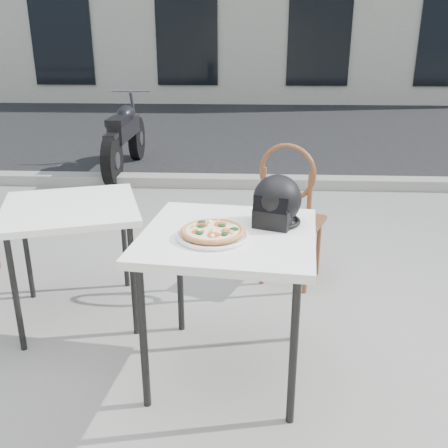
{
  "coord_description": "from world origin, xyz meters",
  "views": [
    {
      "loc": [
        -0.0,
        -2.71,
        1.63
      ],
      "look_at": [
        -0.12,
        -0.53,
        0.83
      ],
      "focal_mm": 40.0,
      "sensor_mm": 36.0,
      "label": 1
    }
  ],
  "objects_px": {
    "motorcycle": "(125,138)",
    "plate": "(213,236)",
    "pizza": "(213,231)",
    "cafe_chair_main": "(290,207)",
    "cafe_table_main": "(229,246)",
    "cafe_table_side": "(71,216)",
    "helmet": "(277,203)"
  },
  "relations": [
    {
      "from": "helmet",
      "to": "motorcycle",
      "type": "height_order",
      "value": "helmet"
    },
    {
      "from": "plate",
      "to": "helmet",
      "type": "height_order",
      "value": "helmet"
    },
    {
      "from": "helmet",
      "to": "cafe_chair_main",
      "type": "distance_m",
      "value": 0.95
    },
    {
      "from": "helmet",
      "to": "cafe_table_main",
      "type": "bearing_deg",
      "value": -130.71
    },
    {
      "from": "motorcycle",
      "to": "plate",
      "type": "bearing_deg",
      "value": -71.7
    },
    {
      "from": "cafe_table_main",
      "to": "cafe_table_side",
      "type": "height_order",
      "value": "cafe_table_main"
    },
    {
      "from": "cafe_table_main",
      "to": "cafe_table_side",
      "type": "bearing_deg",
      "value": 151.7
    },
    {
      "from": "pizza",
      "to": "helmet",
      "type": "distance_m",
      "value": 0.37
    },
    {
      "from": "helmet",
      "to": "cafe_chair_main",
      "type": "xyz_separation_m",
      "value": [
        0.14,
        0.88,
        -0.32
      ]
    },
    {
      "from": "pizza",
      "to": "cafe_table_main",
      "type": "bearing_deg",
      "value": 46.75
    },
    {
      "from": "helmet",
      "to": "motorcycle",
      "type": "bearing_deg",
      "value": 133.35
    },
    {
      "from": "plate",
      "to": "motorcycle",
      "type": "distance_m",
      "value": 4.52
    },
    {
      "from": "helmet",
      "to": "motorcycle",
      "type": "xyz_separation_m",
      "value": [
        -1.76,
        4.05,
        -0.45
      ]
    },
    {
      "from": "motorcycle",
      "to": "cafe_table_main",
      "type": "bearing_deg",
      "value": -70.52
    },
    {
      "from": "cafe_table_main",
      "to": "pizza",
      "type": "relative_size",
      "value": 2.35
    },
    {
      "from": "pizza",
      "to": "helmet",
      "type": "height_order",
      "value": "helmet"
    },
    {
      "from": "plate",
      "to": "cafe_table_side",
      "type": "height_order",
      "value": "plate"
    },
    {
      "from": "pizza",
      "to": "cafe_chair_main",
      "type": "relative_size",
      "value": 0.37
    },
    {
      "from": "helmet",
      "to": "plate",
      "type": "bearing_deg",
      "value": -125.85
    },
    {
      "from": "cafe_table_main",
      "to": "cafe_table_side",
      "type": "relative_size",
      "value": 0.93
    },
    {
      "from": "plate",
      "to": "pizza",
      "type": "height_order",
      "value": "pizza"
    },
    {
      "from": "cafe_table_main",
      "to": "plate",
      "type": "xyz_separation_m",
      "value": [
        -0.07,
        -0.08,
        0.08
      ]
    },
    {
      "from": "motorcycle",
      "to": "pizza",
      "type": "bearing_deg",
      "value": -71.7
    },
    {
      "from": "plate",
      "to": "helmet",
      "type": "relative_size",
      "value": 1.25
    },
    {
      "from": "cafe_chair_main",
      "to": "cafe_table_side",
      "type": "relative_size",
      "value": 1.06
    },
    {
      "from": "cafe_table_main",
      "to": "cafe_chair_main",
      "type": "height_order",
      "value": "cafe_chair_main"
    },
    {
      "from": "plate",
      "to": "pizza",
      "type": "relative_size",
      "value": 1.03
    },
    {
      "from": "cafe_table_main",
      "to": "plate",
      "type": "height_order",
      "value": "plate"
    },
    {
      "from": "plate",
      "to": "motorcycle",
      "type": "relative_size",
      "value": 0.2
    },
    {
      "from": "cafe_chair_main",
      "to": "cafe_table_side",
      "type": "distance_m",
      "value": 1.42
    },
    {
      "from": "cafe_table_main",
      "to": "motorcycle",
      "type": "bearing_deg",
      "value": 110.15
    },
    {
      "from": "pizza",
      "to": "motorcycle",
      "type": "relative_size",
      "value": 0.19
    }
  ]
}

